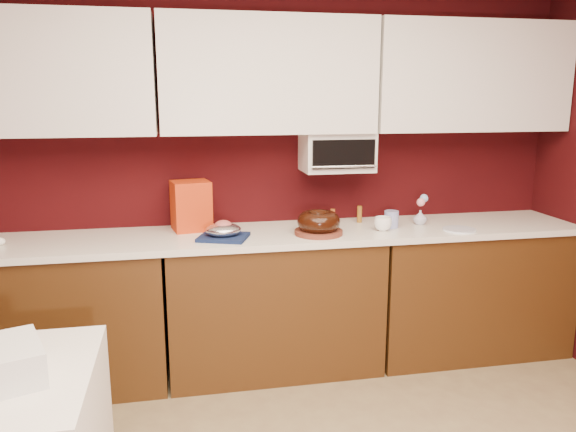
{
  "coord_description": "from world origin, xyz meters",
  "views": [
    {
      "loc": [
        -0.57,
        -1.4,
        1.73
      ],
      "look_at": [
        0.08,
        1.84,
        1.02
      ],
      "focal_mm": 35.0,
      "sensor_mm": 36.0,
      "label": 1
    }
  ],
  "objects_px": {
    "coffee_mug": "(383,222)",
    "blue_jar": "(391,219)",
    "toaster_oven": "(337,152)",
    "pandoro_box": "(191,206)",
    "bundt_cake": "(319,222)",
    "flower_vase": "(420,216)",
    "foil_ham_nest": "(223,230)"
  },
  "relations": [
    {
      "from": "coffee_mug",
      "to": "blue_jar",
      "type": "xyz_separation_m",
      "value": [
        0.08,
        0.07,
        0.0
      ]
    },
    {
      "from": "blue_jar",
      "to": "toaster_oven",
      "type": "bearing_deg",
      "value": 149.62
    },
    {
      "from": "pandoro_box",
      "to": "blue_jar",
      "type": "distance_m",
      "value": 1.28
    },
    {
      "from": "bundt_cake",
      "to": "flower_vase",
      "type": "xyz_separation_m",
      "value": [
        0.72,
        0.14,
        -0.03
      ]
    },
    {
      "from": "coffee_mug",
      "to": "flower_vase",
      "type": "height_order",
      "value": "flower_vase"
    },
    {
      "from": "bundt_cake",
      "to": "coffee_mug",
      "type": "bearing_deg",
      "value": 2.3
    },
    {
      "from": "coffee_mug",
      "to": "flower_vase",
      "type": "xyz_separation_m",
      "value": [
        0.3,
        0.12,
        0.0
      ]
    },
    {
      "from": "toaster_oven",
      "to": "coffee_mug",
      "type": "height_order",
      "value": "toaster_oven"
    },
    {
      "from": "bundt_cake",
      "to": "foil_ham_nest",
      "type": "height_order",
      "value": "bundt_cake"
    },
    {
      "from": "bundt_cake",
      "to": "blue_jar",
      "type": "distance_m",
      "value": 0.51
    },
    {
      "from": "toaster_oven",
      "to": "blue_jar",
      "type": "height_order",
      "value": "toaster_oven"
    },
    {
      "from": "toaster_oven",
      "to": "foil_ham_nest",
      "type": "distance_m",
      "value": 0.92
    },
    {
      "from": "bundt_cake",
      "to": "flower_vase",
      "type": "height_order",
      "value": "bundt_cake"
    },
    {
      "from": "bundt_cake",
      "to": "coffee_mug",
      "type": "xyz_separation_m",
      "value": [
        0.42,
        0.02,
        -0.03
      ]
    },
    {
      "from": "coffee_mug",
      "to": "blue_jar",
      "type": "bearing_deg",
      "value": 40.82
    },
    {
      "from": "toaster_oven",
      "to": "bundt_cake",
      "type": "distance_m",
      "value": 0.52
    },
    {
      "from": "toaster_oven",
      "to": "coffee_mug",
      "type": "xyz_separation_m",
      "value": [
        0.23,
        -0.26,
        -0.42
      ]
    },
    {
      "from": "coffee_mug",
      "to": "bundt_cake",
      "type": "bearing_deg",
      "value": -177.7
    },
    {
      "from": "foil_ham_nest",
      "to": "flower_vase",
      "type": "height_order",
      "value": "flower_vase"
    },
    {
      "from": "bundt_cake",
      "to": "foil_ham_nest",
      "type": "relative_size",
      "value": 1.23
    },
    {
      "from": "pandoro_box",
      "to": "blue_jar",
      "type": "bearing_deg",
      "value": -18.83
    },
    {
      "from": "foil_ham_nest",
      "to": "pandoro_box",
      "type": "distance_m",
      "value": 0.34
    },
    {
      "from": "foil_ham_nest",
      "to": "flower_vase",
      "type": "xyz_separation_m",
      "value": [
        1.3,
        0.14,
        -0.0
      ]
    },
    {
      "from": "pandoro_box",
      "to": "flower_vase",
      "type": "relative_size",
      "value": 2.9
    },
    {
      "from": "toaster_oven",
      "to": "blue_jar",
      "type": "bearing_deg",
      "value": -30.38
    },
    {
      "from": "foil_ham_nest",
      "to": "blue_jar",
      "type": "distance_m",
      "value": 1.09
    },
    {
      "from": "toaster_oven",
      "to": "bundt_cake",
      "type": "relative_size",
      "value": 1.72
    },
    {
      "from": "blue_jar",
      "to": "bundt_cake",
      "type": "bearing_deg",
      "value": -169.94
    },
    {
      "from": "bundt_cake",
      "to": "pandoro_box",
      "type": "relative_size",
      "value": 0.84
    },
    {
      "from": "flower_vase",
      "to": "bundt_cake",
      "type": "bearing_deg",
      "value": -169.22
    },
    {
      "from": "bundt_cake",
      "to": "flower_vase",
      "type": "bearing_deg",
      "value": 10.78
    },
    {
      "from": "coffee_mug",
      "to": "blue_jar",
      "type": "distance_m",
      "value": 0.11
    }
  ]
}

